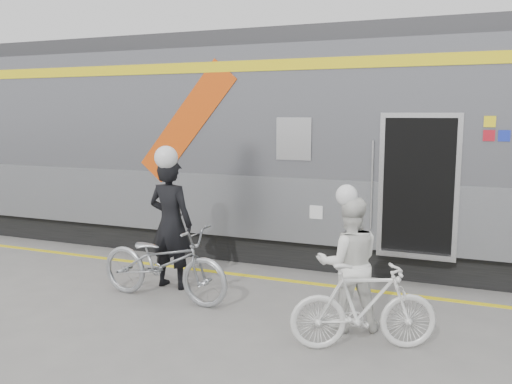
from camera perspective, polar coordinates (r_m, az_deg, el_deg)
The scene contains 9 objects.
ground at distance 7.07m, azimuth -4.90°, elevation -13.91°, with size 90.00×90.00×0.00m, color slate.
train at distance 10.47m, azimuth 5.57°, elevation 4.90°, with size 24.00×3.17×4.10m.
safety_strip at distance 8.93m, azimuth 1.44°, elevation -9.07°, with size 24.00×0.12×0.01m, color yellow.
man at distance 8.38m, azimuth -8.97°, elevation -3.28°, with size 0.73×0.48×2.00m, color black.
bicycle_left at distance 7.93m, azimuth -9.71°, elevation -7.32°, with size 0.73×2.10×1.10m, color #A5A8AD.
woman at distance 6.84m, azimuth 9.74°, elevation -7.42°, with size 0.81×0.63×1.66m, color white.
bicycle_right at distance 6.37m, azimuth 11.27°, elevation -11.75°, with size 0.47×1.68×1.01m, color silver.
helmet_man at distance 8.23m, azimuth -9.16°, elevation 4.76°, with size 0.35×0.35×0.35m, color white.
helmet_woman at distance 6.64m, azimuth 9.95°, elevation 0.62°, with size 0.27×0.27×0.27m, color white.
Camera 1 is at (2.99, -5.82, 2.67)m, focal length 38.00 mm.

